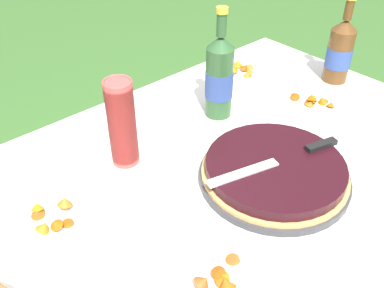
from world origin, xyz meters
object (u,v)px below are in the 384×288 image
(snack_plate_right, at_px, (222,287))
(snack_plate_far, at_px, (55,217))
(snack_plate_near, at_px, (311,105))
(snack_plate_left, at_px, (244,75))
(cider_bottle_green, at_px, (219,77))
(berry_tart, at_px, (274,172))
(cup_stack, at_px, (122,124))
(cider_bottle_amber, at_px, (340,51))
(serving_knife, at_px, (286,158))

(snack_plate_right, xyz_separation_m, snack_plate_far, (-0.15, 0.38, -0.00))
(snack_plate_near, relative_size, snack_plate_left, 0.96)
(cider_bottle_green, xyz_separation_m, snack_plate_right, (-0.44, -0.46, -0.12))
(berry_tart, height_order, snack_plate_right, same)
(cup_stack, height_order, cider_bottle_amber, cider_bottle_amber)
(cider_bottle_green, relative_size, snack_plate_left, 1.44)
(cider_bottle_green, bearing_deg, snack_plate_far, -172.73)
(cider_bottle_green, distance_m, snack_plate_far, 0.61)
(snack_plate_left, bearing_deg, snack_plate_near, -88.99)
(snack_plate_near, distance_m, snack_plate_left, 0.28)
(berry_tart, xyz_separation_m, cider_bottle_amber, (0.58, 0.20, 0.08))
(cider_bottle_green, height_order, snack_plate_left, cider_bottle_green)
(serving_knife, height_order, cider_bottle_amber, cider_bottle_amber)
(serving_knife, height_order, cup_stack, cup_stack)
(cider_bottle_amber, bearing_deg, snack_plate_right, -159.20)
(cider_bottle_amber, xyz_separation_m, snack_plate_near, (-0.22, -0.06, -0.10))
(cup_stack, relative_size, cider_bottle_green, 0.72)
(cider_bottle_green, distance_m, snack_plate_right, 0.65)
(berry_tart, relative_size, snack_plate_far, 1.82)
(snack_plate_near, distance_m, snack_plate_far, 0.84)
(snack_plate_right, height_order, snack_plate_far, snack_plate_right)
(snack_plate_near, xyz_separation_m, snack_plate_right, (-0.69, -0.29, 0.00))
(serving_knife, height_order, snack_plate_near, serving_knife)
(snack_plate_far, bearing_deg, snack_plate_near, -6.51)
(berry_tart, distance_m, snack_plate_near, 0.39)
(snack_plate_left, bearing_deg, cider_bottle_green, -155.66)
(snack_plate_near, bearing_deg, cider_bottle_green, 145.03)
(berry_tart, xyz_separation_m, snack_plate_left, (0.36, 0.43, -0.02))
(berry_tart, xyz_separation_m, snack_plate_near, (0.36, 0.15, -0.02))
(berry_tart, relative_size, cup_stack, 1.57)
(snack_plate_right, bearing_deg, serving_knife, 20.67)
(cider_bottle_amber, xyz_separation_m, snack_plate_far, (-1.06, 0.04, -0.10))
(serving_knife, xyz_separation_m, snack_plate_far, (-0.51, 0.25, -0.05))
(berry_tart, xyz_separation_m, cup_stack, (-0.23, 0.31, 0.09))
(serving_knife, relative_size, snack_plate_left, 1.58)
(berry_tart, height_order, serving_knife, serving_knife)
(serving_knife, xyz_separation_m, snack_plate_left, (0.33, 0.43, -0.05))
(cup_stack, distance_m, cider_bottle_green, 0.35)
(cider_bottle_green, bearing_deg, berry_tart, -110.08)
(cider_bottle_green, bearing_deg, cider_bottle_amber, -13.99)
(cup_stack, xyz_separation_m, snack_plate_right, (-0.09, -0.46, -0.11))
(cider_bottle_green, xyz_separation_m, cider_bottle_amber, (0.46, -0.12, -0.02))
(berry_tart, xyz_separation_m, cider_bottle_green, (0.12, 0.32, 0.10))
(berry_tart, relative_size, snack_plate_left, 1.62)
(cider_bottle_green, height_order, snack_plate_far, cider_bottle_green)
(cider_bottle_amber, bearing_deg, cider_bottle_green, 166.01)
(cup_stack, bearing_deg, cider_bottle_green, 0.51)
(cup_stack, bearing_deg, snack_plate_far, -163.48)
(snack_plate_near, relative_size, snack_plate_far, 1.08)
(serving_knife, height_order, snack_plate_right, serving_knife)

